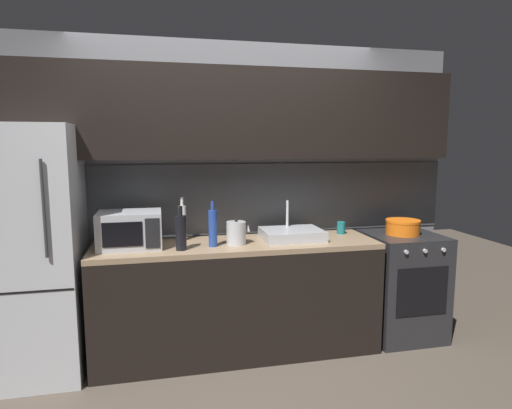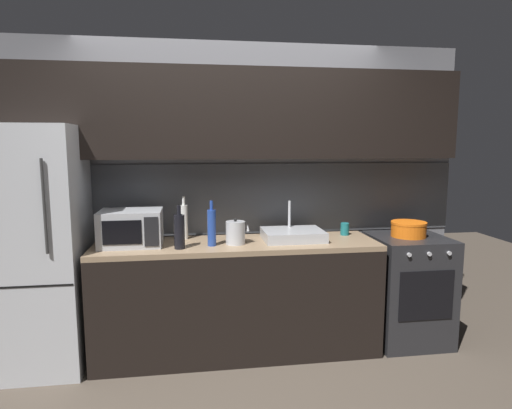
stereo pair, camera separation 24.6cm
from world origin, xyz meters
name	(u,v)px [view 1 (the left image)]	position (x,y,z in m)	size (l,w,h in m)	color
back_wall	(231,158)	(0.00, 1.20, 1.55)	(3.96, 0.44, 2.50)	slate
counter_run	(238,298)	(0.00, 0.90, 0.45)	(2.22, 0.60, 0.90)	black
refrigerator	(31,253)	(-1.49, 0.90, 0.90)	(0.68, 0.69, 1.80)	#B7BABF
oven_range	(402,285)	(1.45, 0.90, 0.45)	(0.60, 0.62, 0.90)	#232326
microwave	(130,230)	(-0.81, 0.92, 1.04)	(0.46, 0.35, 0.27)	#A8AAAF
sink_basin	(292,234)	(0.45, 0.93, 0.94)	(0.48, 0.38, 0.30)	#ADAFB5
kettle	(236,233)	(-0.02, 0.85, 0.99)	(0.18, 0.15, 0.20)	#B7BABF
wine_bottle_white	(182,222)	(-0.41, 1.08, 1.05)	(0.06, 0.06, 0.35)	silver
wine_bottle_dark	(181,232)	(-0.44, 0.76, 1.03)	(0.08, 0.08, 0.32)	black
wine_bottle_blue	(213,228)	(-0.20, 0.82, 1.04)	(0.07, 0.07, 0.35)	#234299
mug_teal	(341,228)	(0.93, 1.04, 0.95)	(0.07, 0.07, 0.10)	#19666B
cooking_pot	(403,227)	(1.43, 0.90, 0.96)	(0.29, 0.29, 0.13)	orange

